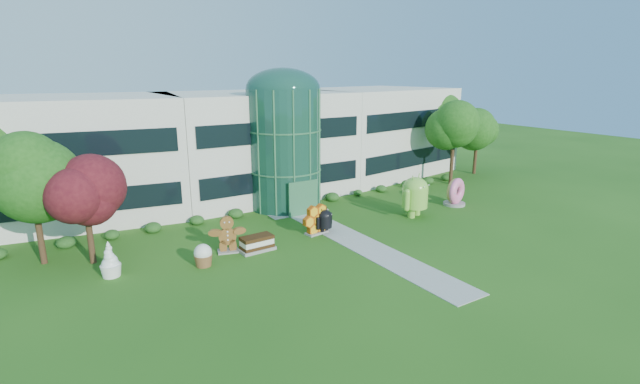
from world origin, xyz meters
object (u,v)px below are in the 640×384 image
gingerbread (227,234)px  android_black (324,219)px  donut (455,191)px  android_green (415,193)px

gingerbread → android_black: bearing=14.6°
android_black → donut: donut is taller
android_green → donut: (5.13, 0.48, -0.66)m
android_green → gingerbread: (-15.28, 0.82, -0.66)m
android_green → gingerbread: android_green is taller
android_black → donut: (13.24, -0.12, 0.20)m
donut → android_green: bearing=170.0°
gingerbread → android_green: bearing=13.3°
android_black → gingerbread: (-7.17, 0.22, 0.21)m
donut → gingerbread: bearing=163.7°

